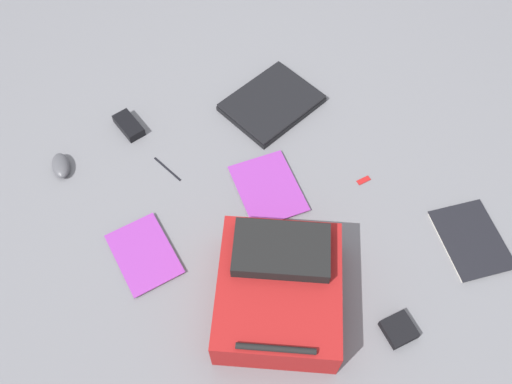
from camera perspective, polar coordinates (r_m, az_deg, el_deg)
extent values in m
plane|color=slate|center=(1.74, 1.26, -0.58)|extent=(4.00, 4.00, 0.00)
cube|color=maroon|center=(1.52, 2.42, -10.67)|extent=(0.50, 0.51, 0.14)
cube|color=black|center=(1.47, 2.74, -6.19)|extent=(0.31, 0.28, 0.04)
cylinder|color=black|center=(1.39, 2.13, -16.39)|extent=(0.18, 0.13, 0.02)
cube|color=black|center=(1.97, 1.68, 9.37)|extent=(0.37, 0.32, 0.02)
cube|color=black|center=(1.96, 1.69, 9.68)|extent=(0.37, 0.32, 0.01)
cube|color=silver|center=(1.68, -11.86, -6.55)|extent=(0.16, 0.23, 0.01)
cube|color=purple|center=(1.67, -11.90, -6.46)|extent=(0.17, 0.24, 0.00)
cube|color=silver|center=(1.79, 21.98, -4.80)|extent=(0.23, 0.28, 0.01)
cube|color=black|center=(1.78, 22.06, -4.69)|extent=(0.24, 0.29, 0.00)
cube|color=silver|center=(1.76, 1.29, 0.34)|extent=(0.22, 0.27, 0.01)
cube|color=purple|center=(1.75, 1.29, 0.44)|extent=(0.23, 0.28, 0.00)
ellipsoid|color=#4C4C51|center=(1.91, -20.14, 2.66)|extent=(0.07, 0.11, 0.04)
cube|color=black|center=(1.95, -13.45, 6.93)|extent=(0.08, 0.13, 0.03)
cylinder|color=black|center=(1.83, -9.46, 2.49)|extent=(0.05, 0.13, 0.01)
cube|color=black|center=(1.60, 15.03, -14.02)|extent=(0.09, 0.09, 0.03)
cube|color=#B21919|center=(1.81, 11.44, 1.26)|extent=(0.05, 0.02, 0.01)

